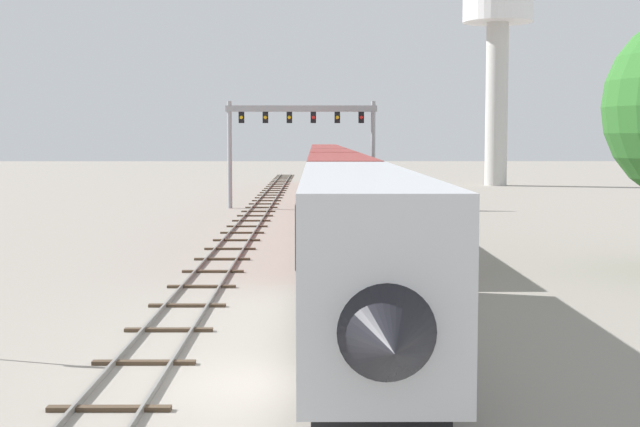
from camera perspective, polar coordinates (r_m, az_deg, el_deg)
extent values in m
plane|color=gray|center=(21.92, -2.47, -10.44)|extent=(400.00, 400.00, 0.00)
cube|color=slate|center=(81.34, 0.00, 0.72)|extent=(0.07, 200.00, 0.16)
cube|color=slate|center=(81.37, 1.02, 0.72)|extent=(0.07, 200.00, 0.16)
cube|color=#473828|center=(20.01, 3.16, -11.78)|extent=(2.60, 0.24, 0.10)
cube|color=#473828|center=(23.86, 2.57, -9.06)|extent=(2.60, 0.24, 0.10)
cube|color=#473828|center=(27.76, 2.15, -7.10)|extent=(2.60, 0.24, 0.10)
cube|color=#473828|center=(31.68, 1.84, -5.62)|extent=(2.60, 0.24, 0.10)
cube|color=#473828|center=(35.62, 1.59, -4.47)|extent=(2.60, 0.24, 0.10)
cube|color=#473828|center=(39.57, 1.40, -3.55)|extent=(2.60, 0.24, 0.10)
cube|color=#473828|center=(43.54, 1.24, -2.79)|extent=(2.60, 0.24, 0.10)
cube|color=#473828|center=(47.50, 1.11, -2.16)|extent=(2.60, 0.24, 0.10)
cube|color=#473828|center=(51.47, 1.00, -1.63)|extent=(2.60, 0.24, 0.10)
cube|color=#473828|center=(55.45, 0.90, -1.18)|extent=(2.60, 0.24, 0.10)
cube|color=#473828|center=(59.43, 0.82, -0.78)|extent=(2.60, 0.24, 0.10)
cube|color=#473828|center=(63.41, 0.75, -0.44)|extent=(2.60, 0.24, 0.10)
cube|color=#473828|center=(67.40, 0.68, -0.13)|extent=(2.60, 0.24, 0.10)
cube|color=#473828|center=(71.38, 0.63, 0.14)|extent=(2.60, 0.24, 0.10)
cube|color=#473828|center=(75.37, 0.58, 0.38)|extent=(2.60, 0.24, 0.10)
cube|color=#473828|center=(79.36, 0.53, 0.60)|extent=(2.60, 0.24, 0.10)
cube|color=#473828|center=(83.35, 0.49, 0.79)|extent=(2.60, 0.24, 0.10)
cube|color=#473828|center=(87.34, 0.45, 0.97)|extent=(2.60, 0.24, 0.10)
cube|color=#473828|center=(91.33, 0.42, 1.13)|extent=(2.60, 0.24, 0.10)
cube|color=#473828|center=(95.32, 0.39, 1.28)|extent=(2.60, 0.24, 0.10)
cube|color=#473828|center=(99.32, 0.36, 1.42)|extent=(2.60, 0.24, 0.10)
cube|color=#473828|center=(103.31, 0.33, 1.55)|extent=(2.60, 0.24, 0.10)
cube|color=#473828|center=(107.30, 0.31, 1.66)|extent=(2.60, 0.24, 0.10)
cube|color=#473828|center=(111.30, 0.28, 1.77)|extent=(2.60, 0.24, 0.10)
cube|color=#473828|center=(115.29, 0.26, 1.87)|extent=(2.60, 0.24, 0.10)
cube|color=#473828|center=(119.29, 0.24, 1.97)|extent=(2.60, 0.24, 0.10)
cube|color=#473828|center=(123.28, 0.22, 2.06)|extent=(2.60, 0.24, 0.10)
cube|color=#473828|center=(127.28, 0.21, 2.14)|extent=(2.60, 0.24, 0.10)
cube|color=#473828|center=(131.28, 0.19, 2.22)|extent=(2.60, 0.24, 0.10)
cube|color=#473828|center=(135.27, 0.17, 2.29)|extent=(2.60, 0.24, 0.10)
cube|color=#473828|center=(139.27, 0.16, 2.36)|extent=(2.60, 0.24, 0.10)
cube|color=#473828|center=(143.26, 0.15, 2.43)|extent=(2.60, 0.24, 0.10)
cube|color=#473828|center=(147.26, 0.13, 2.49)|extent=(2.60, 0.24, 0.10)
cube|color=#473828|center=(151.26, 0.12, 2.55)|extent=(2.60, 0.24, 0.10)
cube|color=#473828|center=(155.26, 0.11, 2.60)|extent=(2.60, 0.24, 0.10)
cube|color=#473828|center=(159.25, 0.10, 2.65)|extent=(2.60, 0.24, 0.10)
cube|color=#473828|center=(163.25, 0.09, 2.70)|extent=(2.60, 0.24, 0.10)
cube|color=#473828|center=(167.25, 0.08, 2.75)|extent=(2.60, 0.24, 0.10)
cube|color=#473828|center=(171.25, 0.07, 2.80)|extent=(2.60, 0.24, 0.10)
cube|color=#473828|center=(175.24, 0.06, 2.84)|extent=(2.60, 0.24, 0.10)
cube|color=#473828|center=(179.24, 0.05, 2.88)|extent=(2.60, 0.24, 0.10)
cube|color=slate|center=(61.61, -5.01, -0.58)|extent=(0.07, 160.00, 0.16)
cube|color=slate|center=(61.51, -3.67, -0.58)|extent=(0.07, 160.00, 0.16)
cube|color=#473828|center=(20.43, -12.75, -11.54)|extent=(2.60, 0.24, 0.10)
cube|color=#473828|center=(24.22, -10.70, -8.93)|extent=(2.60, 0.24, 0.10)
cube|color=#473828|center=(28.07, -9.22, -7.03)|extent=(2.60, 0.24, 0.10)
cube|color=#473828|center=(31.95, -8.11, -5.58)|extent=(2.60, 0.24, 0.10)
cube|color=#473828|center=(35.86, -7.25, -4.44)|extent=(2.60, 0.24, 0.10)
cube|color=#473828|center=(39.79, -6.56, -3.53)|extent=(2.60, 0.24, 0.10)
cube|color=#473828|center=(43.73, -5.99, -2.78)|extent=(2.60, 0.24, 0.10)
cube|color=#473828|center=(47.68, -5.52, -2.16)|extent=(2.60, 0.24, 0.10)
cube|color=#473828|center=(51.64, -5.12, -1.63)|extent=(2.60, 0.24, 0.10)
cube|color=#473828|center=(55.61, -4.77, -1.18)|extent=(2.60, 0.24, 0.10)
cube|color=#473828|center=(59.57, -4.48, -0.78)|extent=(2.60, 0.24, 0.10)
cube|color=#473828|center=(63.55, -4.22, -0.44)|extent=(2.60, 0.24, 0.10)
cube|color=#473828|center=(67.52, -3.99, -0.14)|extent=(2.60, 0.24, 0.10)
cube|color=#473828|center=(71.50, -3.78, 0.13)|extent=(2.60, 0.24, 0.10)
cube|color=#473828|center=(75.48, -3.60, 0.38)|extent=(2.60, 0.24, 0.10)
cube|color=#473828|center=(79.47, -3.44, 0.59)|extent=(2.60, 0.24, 0.10)
cube|color=#473828|center=(83.45, -3.29, 0.79)|extent=(2.60, 0.24, 0.10)
cube|color=#473828|center=(87.44, -3.15, 0.97)|extent=(2.60, 0.24, 0.10)
cube|color=#473828|center=(91.43, -3.03, 1.13)|extent=(2.60, 0.24, 0.10)
cube|color=#473828|center=(95.41, -2.92, 1.28)|extent=(2.60, 0.24, 0.10)
cube|color=#473828|center=(99.40, -2.82, 1.42)|extent=(2.60, 0.24, 0.10)
cube|color=#473828|center=(103.39, -2.72, 1.54)|extent=(2.60, 0.24, 0.10)
cube|color=#473828|center=(107.38, -2.63, 1.66)|extent=(2.60, 0.24, 0.10)
cube|color=#473828|center=(111.38, -2.55, 1.77)|extent=(2.60, 0.24, 0.10)
cube|color=#473828|center=(115.37, -2.47, 1.87)|extent=(2.60, 0.24, 0.10)
cube|color=#473828|center=(119.36, -2.40, 1.97)|extent=(2.60, 0.24, 0.10)
cube|color=#473828|center=(123.35, -2.33, 2.06)|extent=(2.60, 0.24, 0.10)
cube|color=#473828|center=(127.35, -2.27, 2.14)|extent=(2.60, 0.24, 0.10)
cube|color=#473828|center=(131.34, -2.21, 2.22)|extent=(2.60, 0.24, 0.10)
cube|color=#473828|center=(135.34, -2.16, 2.29)|extent=(2.60, 0.24, 0.10)
cube|color=#473828|center=(139.33, -2.10, 2.36)|extent=(2.60, 0.24, 0.10)
cube|color=silver|center=(25.26, 2.38, -1.72)|extent=(3.00, 19.86, 3.80)
cone|color=black|center=(15.34, 4.17, -7.45)|extent=(2.88, 2.60, 2.88)
cube|color=black|center=(16.48, 3.82, -1.18)|extent=(3.04, 1.80, 1.10)
cube|color=black|center=(25.64, 2.36, -7.06)|extent=(2.52, 17.87, 1.00)
cube|color=maroon|center=(46.04, 1.15, 1.18)|extent=(3.00, 19.86, 3.80)
cube|color=black|center=(46.02, 1.15, 1.68)|extent=(3.04, 18.27, 0.90)
cube|color=black|center=(46.25, 1.15, -1.79)|extent=(2.52, 17.87, 1.00)
cube|color=maroon|center=(66.87, 0.69, 2.28)|extent=(3.00, 19.86, 3.80)
cube|color=black|center=(66.85, 0.69, 2.62)|extent=(3.04, 18.27, 0.90)
cube|color=black|center=(67.01, 0.69, 0.22)|extent=(2.52, 17.87, 1.00)
cube|color=maroon|center=(87.71, 0.45, 2.85)|extent=(3.00, 19.86, 3.80)
cube|color=black|center=(87.70, 0.45, 3.11)|extent=(3.04, 18.27, 0.90)
cube|color=black|center=(87.82, 0.45, 1.29)|extent=(2.52, 17.87, 1.00)
cube|color=maroon|center=(108.57, 0.30, 3.20)|extent=(3.00, 19.86, 3.80)
cube|color=black|center=(108.56, 0.30, 3.42)|extent=(3.04, 18.27, 0.90)
cube|color=black|center=(108.65, 0.30, 1.94)|extent=(2.52, 17.87, 1.00)
cylinder|color=#999BA0|center=(75.20, -5.54, 3.58)|extent=(0.36, 0.36, 8.58)
cylinder|color=#999BA0|center=(75.04, 3.26, 3.59)|extent=(0.36, 0.36, 8.58)
cube|color=#999BA0|center=(74.92, -1.15, 6.42)|extent=(12.10, 0.36, 0.50)
cube|color=black|center=(75.18, -4.82, 5.87)|extent=(0.44, 0.32, 0.90)
sphere|color=yellow|center=(74.99, -4.83, 5.87)|extent=(0.28, 0.28, 0.28)
cube|color=black|center=(75.05, -3.35, 5.88)|extent=(0.44, 0.32, 0.90)
sphere|color=yellow|center=(74.86, -3.36, 5.88)|extent=(0.28, 0.28, 0.28)
cube|color=black|center=(74.98, -1.88, 5.88)|extent=(0.44, 0.32, 0.90)
sphere|color=yellow|center=(74.79, -1.89, 5.89)|extent=(0.28, 0.28, 0.28)
cube|color=black|center=(74.95, -0.41, 5.89)|extent=(0.44, 0.32, 0.90)
sphere|color=red|center=(74.76, -0.41, 5.89)|extent=(0.28, 0.28, 0.28)
cube|color=black|center=(74.97, 1.06, 5.89)|extent=(0.44, 0.32, 0.90)
sphere|color=yellow|center=(74.78, 1.07, 5.89)|extent=(0.28, 0.28, 0.28)
cube|color=black|center=(75.04, 2.53, 5.88)|extent=(0.44, 0.32, 0.90)
sphere|color=red|center=(74.85, 2.54, 5.88)|extent=(0.28, 0.28, 0.28)
cylinder|color=beige|center=(112.25, 10.74, 6.56)|extent=(2.60, 2.60, 19.07)
cylinder|color=white|center=(113.28, 10.83, 12.62)|extent=(8.16, 8.16, 4.85)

